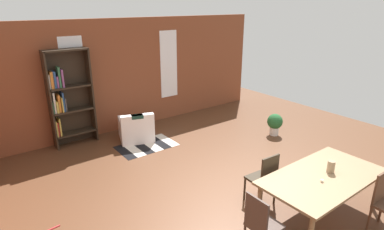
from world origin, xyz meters
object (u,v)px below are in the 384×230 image
(bookshelf_tall, at_px, (67,97))
(dining_chair_far_left, at_px, (264,177))
(armchair_white, at_px, (136,129))
(dining_chair_head_left, at_px, (261,224))
(dining_table, at_px, (323,180))
(vase_on_table, at_px, (331,167))
(potted_plant_by_shelf, at_px, (275,123))

(bookshelf_tall, bearing_deg, dining_chair_far_left, -67.58)
(armchair_white, bearing_deg, bookshelf_tall, 152.81)
(dining_chair_head_left, bearing_deg, dining_table, -0.05)
(dining_table, height_order, vase_on_table, vase_on_table)
(dining_chair_far_left, height_order, armchair_white, dining_chair_far_left)
(bookshelf_tall, bearing_deg, armchair_white, -27.19)
(dining_table, relative_size, potted_plant_by_shelf, 3.61)
(dining_table, relative_size, dining_chair_far_left, 2.16)
(potted_plant_by_shelf, bearing_deg, bookshelf_tall, 149.55)
(vase_on_table, xyz_separation_m, armchair_white, (-1.11, 4.50, -0.56))
(potted_plant_by_shelf, bearing_deg, dining_chair_far_left, -144.17)
(dining_chair_far_left, xyz_separation_m, bookshelf_tall, (-1.83, 4.44, 0.67))
(dining_chair_far_left, xyz_separation_m, potted_plant_by_shelf, (2.57, 1.85, -0.18))
(vase_on_table, xyz_separation_m, potted_plant_by_shelf, (1.92, 2.62, -0.51))
(potted_plant_by_shelf, bearing_deg, dining_chair_head_left, -143.20)
(dining_chair_head_left, xyz_separation_m, potted_plant_by_shelf, (3.50, 2.62, -0.18))
(bookshelf_tall, xyz_separation_m, potted_plant_by_shelf, (4.40, -2.59, -0.85))
(potted_plant_by_shelf, bearing_deg, armchair_white, 148.14)
(dining_table, relative_size, vase_on_table, 10.56)
(vase_on_table, height_order, armchair_white, vase_on_table)
(bookshelf_tall, xyz_separation_m, armchair_white, (1.37, -0.71, -0.91))
(dining_chair_far_left, distance_m, armchair_white, 3.77)
(dining_table, distance_m, bookshelf_tall, 5.72)
(dining_chair_far_left, bearing_deg, potted_plant_by_shelf, 35.83)
(dining_chair_head_left, bearing_deg, dining_chair_far_left, 39.34)
(dining_table, xyz_separation_m, vase_on_table, (0.19, 0.00, 0.17))
(dining_chair_head_left, xyz_separation_m, armchair_white, (0.48, 4.50, -0.23))
(dining_table, bearing_deg, vase_on_table, 0.00)
(dining_chair_head_left, relative_size, bookshelf_tall, 0.41)
(bookshelf_tall, relative_size, armchair_white, 2.28)
(vase_on_table, bearing_deg, armchair_white, 103.86)
(bookshelf_tall, height_order, potted_plant_by_shelf, bookshelf_tall)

